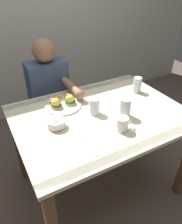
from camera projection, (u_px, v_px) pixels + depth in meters
The scene contains 11 objects.
ground_plane at pixel (99, 182), 1.96m from camera, with size 6.00×6.00×0.00m, color brown.
back_wall at pixel (30, 2), 2.34m from camera, with size 4.80×0.10×2.60m, color beige.
dining_table at pixel (100, 126), 1.61m from camera, with size 1.20×0.90×0.74m.
eggs_benedict_plate at pixel (63, 103), 1.62m from camera, with size 0.27×0.27×0.09m.
fruit_bowl at pixel (56, 123), 1.41m from camera, with size 0.12×0.12×0.06m.
coffee_mug at pixel (123, 123), 1.37m from camera, with size 0.11×0.08×0.09m.
fork at pixel (89, 150), 1.24m from camera, with size 0.05×0.16×0.00m.
water_glass_near at pixel (125, 109), 1.49m from camera, with size 0.08×0.08×0.14m.
water_glass_far at pixel (95, 107), 1.53m from camera, with size 0.07×0.07×0.12m.
water_glass_extra at pixel (137, 85), 1.80m from camera, with size 0.07×0.07×0.13m.
diner_person at pixel (50, 95), 1.97m from camera, with size 0.34×0.54×1.14m.
Camera 1 is at (-0.68, -1.10, 1.60)m, focal length 35.04 mm.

